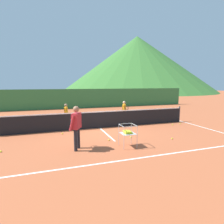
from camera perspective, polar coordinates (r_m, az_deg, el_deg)
ground_plane at (r=10.63m, az=-3.82°, el=-4.99°), size 120.00×120.00×0.00m
line_baseline_near at (r=6.46m, az=7.17°, el=-14.21°), size 11.55×0.08×0.01m
line_baseline_far at (r=15.85m, az=-8.88°, el=-0.51°), size 11.55×0.08×0.01m
line_sideline_east at (r=13.29m, az=21.04°, el=-2.77°), size 0.08×10.08×0.01m
line_service_center at (r=10.63m, az=-3.82°, el=-4.97°), size 0.08×5.26×0.01m
tennis_net at (r=10.52m, az=-3.85°, el=-2.34°), size 11.07×0.08×1.05m
instructor at (r=7.09m, az=-11.05°, el=-3.61°), size 0.54×0.84×1.70m
student_0 at (r=11.68m, az=-14.13°, el=-0.05°), size 0.31×0.53×1.31m
student_1 at (r=12.51m, az=3.83°, el=0.92°), size 0.45×0.73×1.37m
ball_cart at (r=7.41m, az=4.87°, el=-6.30°), size 0.58×0.58×0.90m
tennis_ball_0 at (r=8.09m, az=-31.33°, el=-10.43°), size 0.07×0.07×0.07m
tennis_ball_1 at (r=12.40m, az=20.44°, el=-3.39°), size 0.07×0.07×0.07m
tennis_ball_2 at (r=11.92m, az=18.31°, el=-3.74°), size 0.07×0.07×0.07m
tennis_ball_3 at (r=8.73m, az=5.89°, el=-7.82°), size 0.07×0.07×0.07m
tennis_ball_4 at (r=8.94m, az=18.21°, el=-7.83°), size 0.07×0.07×0.07m
tennis_ball_6 at (r=9.66m, az=-15.19°, el=-6.48°), size 0.07×0.07×0.07m
tennis_ball_7 at (r=8.29m, az=-0.99°, el=-8.68°), size 0.07×0.07×0.07m
windscreen_fence at (r=19.40m, az=-10.85°, el=4.09°), size 25.41×0.08×2.01m
hill_0 at (r=62.21m, az=7.70°, el=14.45°), size 48.76×48.76×17.67m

